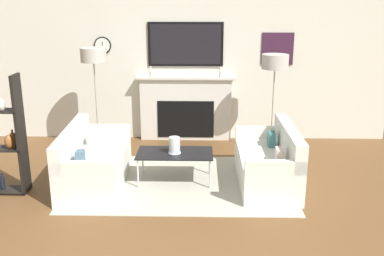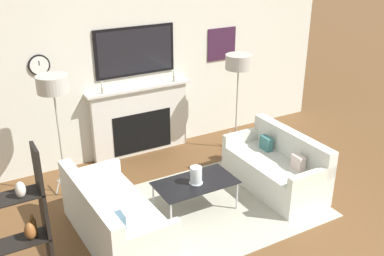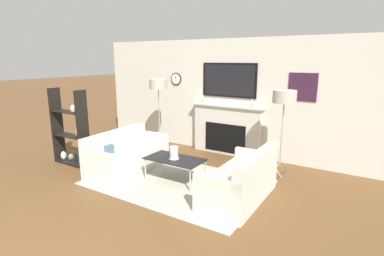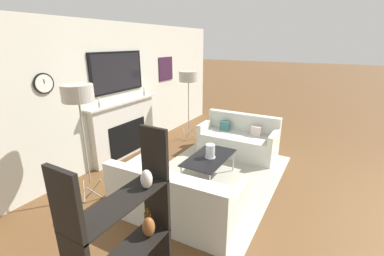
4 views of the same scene
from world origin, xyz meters
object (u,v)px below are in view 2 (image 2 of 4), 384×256
at_px(coffee_table, 195,184).
at_px(hurricane_candle, 196,176).
at_px(shelf_unit, 2,240).
at_px(floor_lamp_right, 239,63).
at_px(couch_left, 114,219).
at_px(floor_lamp_left, 53,86).
at_px(couch_right, 276,169).

height_order(coffee_table, hurricane_candle, hurricane_candle).
height_order(coffee_table, shelf_unit, shelf_unit).
distance_m(coffee_table, shelf_unit, 2.50).
distance_m(floor_lamp_right, shelf_unit, 4.47).
xyz_separation_m(floor_lamp_right, shelf_unit, (-4.03, -1.76, -0.83)).
distance_m(couch_left, floor_lamp_left, 1.95).
xyz_separation_m(couch_left, floor_lamp_left, (-0.23, 1.39, 1.35)).
bearing_deg(floor_lamp_right, couch_left, -153.37).
bearing_deg(shelf_unit, couch_left, 16.37).
height_order(couch_left, hurricane_candle, couch_left).
xyz_separation_m(couch_right, floor_lamp_right, (0.23, 1.38, 1.24)).
xyz_separation_m(couch_right, floor_lamp_left, (-2.77, 1.38, 1.33)).
relative_size(floor_lamp_right, shelf_unit, 1.03).
height_order(coffee_table, floor_lamp_left, floor_lamp_left).
bearing_deg(floor_lamp_left, floor_lamp_right, 0.00).
distance_m(coffee_table, hurricane_candle, 0.13).
relative_size(coffee_table, floor_lamp_left, 0.61).
relative_size(couch_right, floor_lamp_right, 0.96).
xyz_separation_m(couch_left, hurricane_candle, (1.18, 0.03, 0.26)).
bearing_deg(floor_lamp_left, couch_right, -26.58).
relative_size(couch_left, shelf_unit, 1.10).
xyz_separation_m(couch_left, coffee_table, (1.18, 0.05, 0.12)).
distance_m(hurricane_candle, floor_lamp_left, 2.24).
height_order(floor_lamp_left, floor_lamp_right, floor_lamp_left).
bearing_deg(couch_left, couch_right, 0.05).
distance_m(hurricane_candle, shelf_unit, 2.48).
bearing_deg(couch_left, floor_lamp_left, 99.46).
relative_size(floor_lamp_left, shelf_unit, 1.09).
height_order(couch_right, floor_lamp_right, floor_lamp_right).
relative_size(coffee_table, floor_lamp_right, 0.65).
bearing_deg(coffee_table, couch_left, -177.49).
bearing_deg(shelf_unit, coffee_table, 9.82).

